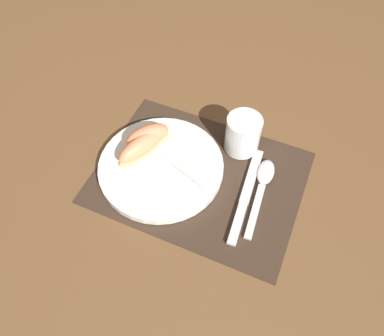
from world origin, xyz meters
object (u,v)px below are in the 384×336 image
(plate, at_px, (161,167))
(fork, at_px, (167,156))
(citrus_wedge_0, at_px, (148,137))
(knife, at_px, (245,197))
(citrus_wedge_1, at_px, (143,145))
(spoon, at_px, (263,182))
(juice_glass, at_px, (243,136))

(plate, bearing_deg, fork, 83.80)
(plate, distance_m, fork, 0.02)
(fork, distance_m, citrus_wedge_0, 0.06)
(plate, height_order, knife, plate)
(knife, xyz_separation_m, fork, (-0.17, 0.02, 0.02))
(fork, bearing_deg, citrus_wedge_1, -175.42)
(spoon, relative_size, fork, 1.03)
(juice_glass, distance_m, spoon, 0.10)
(knife, bearing_deg, spoon, 64.50)
(fork, xyz_separation_m, citrus_wedge_0, (-0.05, 0.02, 0.02))
(knife, height_order, fork, fork)
(spoon, xyz_separation_m, citrus_wedge_0, (-0.25, -0.01, 0.03))
(knife, xyz_separation_m, spoon, (0.02, 0.04, 0.00))
(plate, bearing_deg, citrus_wedge_1, 159.43)
(juice_glass, xyz_separation_m, spoon, (0.07, -0.07, -0.03))
(juice_glass, distance_m, fork, 0.16)
(spoon, relative_size, citrus_wedge_1, 1.46)
(fork, bearing_deg, knife, -5.68)
(citrus_wedge_1, bearing_deg, citrus_wedge_0, 90.20)
(spoon, distance_m, citrus_wedge_0, 0.25)
(spoon, bearing_deg, citrus_wedge_0, -177.78)
(plate, height_order, juice_glass, juice_glass)
(citrus_wedge_0, bearing_deg, spoon, 2.22)
(plate, height_order, spoon, plate)
(juice_glass, height_order, fork, juice_glass)
(citrus_wedge_0, height_order, citrus_wedge_1, citrus_wedge_0)
(plate, distance_m, spoon, 0.20)
(plate, distance_m, juice_glass, 0.18)
(spoon, bearing_deg, citrus_wedge_1, -172.90)
(juice_glass, relative_size, knife, 0.37)
(plate, height_order, fork, fork)
(plate, relative_size, fork, 1.41)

